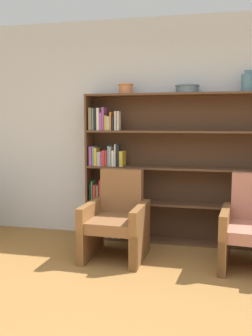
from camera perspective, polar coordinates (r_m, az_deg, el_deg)
wall_back at (r=4.76m, az=5.66°, el=5.76°), size 12.00×0.06×2.75m
bookshelf at (r=4.62m, az=6.57°, el=-0.29°), size 2.49×0.30×1.82m
bowl_brass at (r=4.66m, az=-0.03°, el=12.06°), size 0.19×0.19×0.12m
bowl_sage at (r=4.55m, az=9.32°, el=11.88°), size 0.29×0.29×0.09m
vase_tall at (r=4.57m, az=18.07°, el=12.28°), size 0.15×0.15×0.24m
armchair_leather at (r=4.15m, az=-1.45°, el=-8.03°), size 0.67×0.70×0.94m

